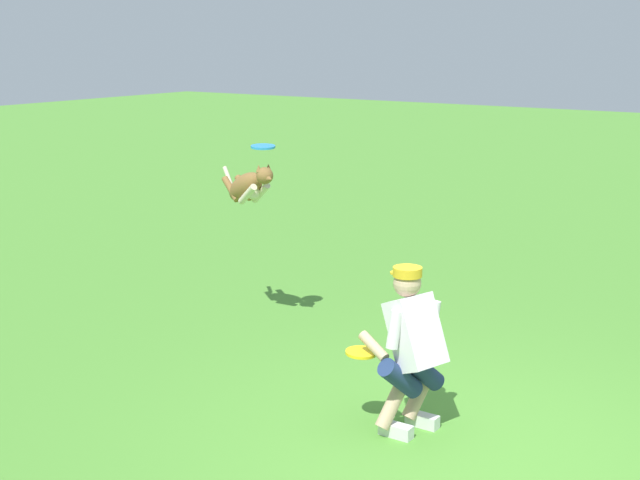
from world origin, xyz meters
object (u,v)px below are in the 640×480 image
at_px(dog, 248,187).
at_px(person, 412,346).
at_px(frisbee_held, 361,353).
at_px(frisbee_flying, 263,147).

bearing_deg(dog, person, -4.60).
relative_size(dog, frisbee_held, 3.96).
relative_size(frisbee_flying, frisbee_held, 1.00).
bearing_deg(frisbee_flying, frisbee_held, 144.86).
distance_m(person, frisbee_flying, 2.94).
xyz_separation_m(dog, frisbee_flying, (-0.28, 0.11, 0.44)).
height_order(frisbee_flying, frisbee_held, frisbee_flying).
relative_size(person, dog, 1.35).
distance_m(dog, frisbee_held, 2.87).
relative_size(person, frisbee_flying, 5.34).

